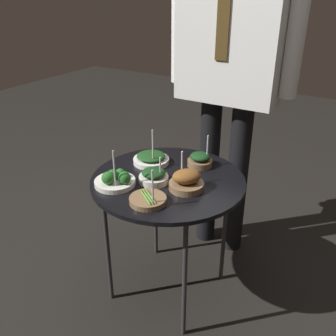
# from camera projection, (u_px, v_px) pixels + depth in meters

# --- Properties ---
(ground_plane) EXTENTS (8.00, 8.00, 0.00)m
(ground_plane) POSITION_uv_depth(u_px,v_px,m) (168.00, 287.00, 1.90)
(ground_plane) COLOR black
(serving_cart) EXTENTS (0.67, 0.67, 0.63)m
(serving_cart) POSITION_uv_depth(u_px,v_px,m) (168.00, 187.00, 1.63)
(serving_cart) COLOR black
(serving_cart) RESTS_ON ground_plane
(bowl_broccoli_front_right) EXTENTS (0.17, 0.17, 0.18)m
(bowl_broccoli_front_right) POSITION_uv_depth(u_px,v_px,m) (115.00, 180.00, 1.55)
(bowl_broccoli_front_right) COLOR silver
(bowl_broccoli_front_right) RESTS_ON serving_cart
(bowl_spinach_mid_right) EXTENTS (0.13, 0.13, 0.12)m
(bowl_spinach_mid_right) POSITION_uv_depth(u_px,v_px,m) (154.00, 176.00, 1.57)
(bowl_spinach_mid_right) COLOR silver
(bowl_spinach_mid_right) RESTS_ON serving_cart
(bowl_roast_front_center) EXTENTS (0.15, 0.15, 0.15)m
(bowl_roast_front_center) POSITION_uv_depth(u_px,v_px,m) (186.00, 181.00, 1.52)
(bowl_roast_front_center) COLOR brown
(bowl_roast_front_center) RESTS_ON serving_cart
(bowl_asparagus_front_left) EXTENTS (0.14, 0.14, 0.16)m
(bowl_asparagus_front_left) POSITION_uv_depth(u_px,v_px,m) (148.00, 200.00, 1.43)
(bowl_asparagus_front_left) COLOR brown
(bowl_asparagus_front_left) RESTS_ON serving_cart
(bowl_spinach_far_rim) EXTENTS (0.11, 0.11, 0.15)m
(bowl_spinach_far_rim) POSITION_uv_depth(u_px,v_px,m) (200.00, 160.00, 1.71)
(bowl_spinach_far_rim) COLOR brown
(bowl_spinach_far_rim) RESTS_ON serving_cart
(bowl_spinach_back_right) EXTENTS (0.17, 0.17, 0.18)m
(bowl_spinach_back_right) POSITION_uv_depth(u_px,v_px,m) (151.00, 159.00, 1.74)
(bowl_spinach_back_right) COLOR white
(bowl_spinach_back_right) RESTS_ON serving_cart
(waiter_figure) EXTENTS (0.65, 0.24, 1.75)m
(waiter_figure) POSITION_uv_depth(u_px,v_px,m) (232.00, 49.00, 1.74)
(waiter_figure) COLOR black
(waiter_figure) RESTS_ON ground_plane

